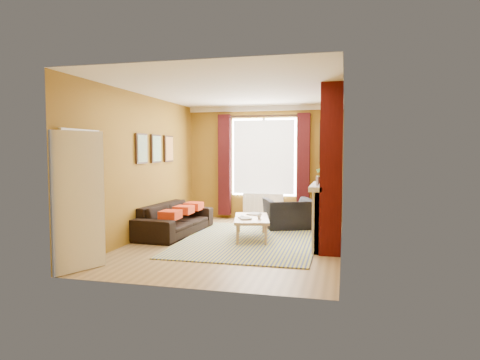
# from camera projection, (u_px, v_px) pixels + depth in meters

# --- Properties ---
(ground) EXTENTS (5.50, 5.50, 0.00)m
(ground) POSITION_uv_depth(u_px,v_px,m) (237.00, 242.00, 8.00)
(ground) COLOR olive
(ground) RESTS_ON ground
(room_walls) EXTENTS (3.82, 5.54, 2.83)m
(room_walls) POSITION_uv_depth(u_px,v_px,m) (273.00, 168.00, 8.02)
(room_walls) COLOR brown
(room_walls) RESTS_ON ground
(striped_rug) EXTENTS (2.51, 3.46, 0.02)m
(striped_rug) POSITION_uv_depth(u_px,v_px,m) (250.00, 240.00, 8.11)
(striped_rug) COLOR #304486
(striped_rug) RESTS_ON ground
(sofa) EXTENTS (0.98, 2.20, 0.63)m
(sofa) POSITION_uv_depth(u_px,v_px,m) (175.00, 219.00, 8.75)
(sofa) COLOR black
(sofa) RESTS_ON ground
(armchair) EXTENTS (1.26, 1.19, 0.66)m
(armchair) POSITION_uv_depth(u_px,v_px,m) (289.00, 214.00, 9.33)
(armchair) COLOR black
(armchair) RESTS_ON ground
(coffee_table) EXTENTS (0.90, 1.38, 0.43)m
(coffee_table) POSITION_uv_depth(u_px,v_px,m) (251.00, 220.00, 8.25)
(coffee_table) COLOR tan
(coffee_table) RESTS_ON ground
(wicker_stool) EXTENTS (0.40, 0.40, 0.50)m
(wicker_stool) POSITION_uv_depth(u_px,v_px,m) (275.00, 213.00, 9.94)
(wicker_stool) COLOR #9F7445
(wicker_stool) RESTS_ON ground
(floor_lamp) EXTENTS (0.22, 0.22, 1.44)m
(floor_lamp) POSITION_uv_depth(u_px,v_px,m) (327.00, 176.00, 9.61)
(floor_lamp) COLOR black
(floor_lamp) RESTS_ON ground
(book_a) EXTENTS (0.31, 0.34, 0.03)m
(book_a) POSITION_uv_depth(u_px,v_px,m) (240.00, 219.00, 8.01)
(book_a) COLOR #999999
(book_a) RESTS_ON coffee_table
(book_b) EXTENTS (0.28, 0.35, 0.02)m
(book_b) POSITION_uv_depth(u_px,v_px,m) (249.00, 213.00, 8.67)
(book_b) COLOR #999999
(book_b) RESTS_ON coffee_table
(mug) EXTENTS (0.12, 0.12, 0.08)m
(mug) POSITION_uv_depth(u_px,v_px,m) (259.00, 217.00, 8.06)
(mug) COLOR #999999
(mug) RESTS_ON coffee_table
(tv_remote) EXTENTS (0.06, 0.16, 0.02)m
(tv_remote) POSITION_uv_depth(u_px,v_px,m) (242.00, 216.00, 8.28)
(tv_remote) COLOR #262628
(tv_remote) RESTS_ON coffee_table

